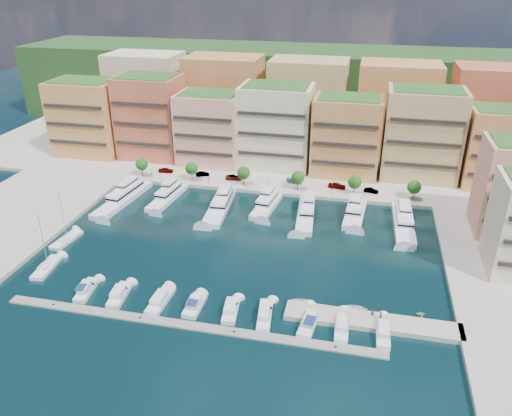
# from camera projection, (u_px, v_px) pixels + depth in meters

# --- Properties ---
(ground) EXTENTS (400.00, 400.00, 0.00)m
(ground) POSITION_uv_depth(u_px,v_px,m) (242.00, 246.00, 116.56)
(ground) COLOR black
(ground) RESTS_ON ground
(north_quay) EXTENTS (220.00, 64.00, 2.00)m
(north_quay) POSITION_uv_depth(u_px,v_px,m) (286.00, 157.00, 170.98)
(north_quay) COLOR #9E998E
(north_quay) RESTS_ON ground
(hillside) EXTENTS (240.00, 40.00, 58.00)m
(hillside) POSITION_uv_depth(u_px,v_px,m) (305.00, 120.00, 213.11)
(hillside) COLOR #1B3917
(hillside) RESTS_ON ground
(south_pontoon) EXTENTS (72.00, 2.20, 0.35)m
(south_pontoon) POSITION_uv_depth(u_px,v_px,m) (186.00, 326.00, 90.82)
(south_pontoon) COLOR gray
(south_pontoon) RESTS_ON ground
(finger_pier) EXTENTS (32.00, 5.00, 2.00)m
(finger_pier) POSITION_uv_depth(u_px,v_px,m) (372.00, 324.00, 91.30)
(finger_pier) COLOR #9E998E
(finger_pier) RESTS_ON ground
(apartment_0) EXTENTS (22.00, 16.50, 24.80)m
(apartment_0) POSITION_uv_depth(u_px,v_px,m) (88.00, 117.00, 167.70)
(apartment_0) COLOR #C48847
(apartment_0) RESTS_ON north_quay
(apartment_1) EXTENTS (20.00, 16.50, 26.80)m
(apartment_1) POSITION_uv_depth(u_px,v_px,m) (151.00, 117.00, 164.66)
(apartment_1) COLOR #D46346
(apartment_1) RESTS_ON north_quay
(apartment_2) EXTENTS (20.00, 15.50, 22.80)m
(apartment_2) POSITION_uv_depth(u_px,v_px,m) (210.00, 128.00, 159.62)
(apartment_2) COLOR #F4A188
(apartment_2) RESTS_ON north_quay
(apartment_3) EXTENTS (22.00, 16.50, 25.80)m
(apartment_3) POSITION_uv_depth(u_px,v_px,m) (276.00, 126.00, 156.56)
(apartment_3) COLOR #F0E7BA
(apartment_3) RESTS_ON north_quay
(apartment_4) EXTENTS (20.00, 15.50, 23.80)m
(apartment_4) POSITION_uv_depth(u_px,v_px,m) (346.00, 136.00, 150.88)
(apartment_4) COLOR tan
(apartment_4) RESTS_ON north_quay
(apartment_5) EXTENTS (22.00, 16.50, 26.80)m
(apartment_5) POSITION_uv_depth(u_px,v_px,m) (422.00, 134.00, 147.63)
(apartment_5) COLOR tan
(apartment_5) RESTS_ON north_quay
(apartment_6) EXTENTS (20.00, 15.50, 22.80)m
(apartment_6) POSITION_uv_depth(u_px,v_px,m) (502.00, 148.00, 142.39)
(apartment_6) COLOR #C48847
(apartment_6) RESTS_ON north_quay
(backblock_0) EXTENTS (26.00, 18.00, 30.00)m
(backblock_0) POSITION_uv_depth(u_px,v_px,m) (147.00, 95.00, 185.42)
(backblock_0) COLOR #F0E7BA
(backblock_0) RESTS_ON north_quay
(backblock_1) EXTENTS (26.00, 18.00, 30.00)m
(backblock_1) POSITION_uv_depth(u_px,v_px,m) (225.00, 99.00, 179.48)
(backblock_1) COLOR tan
(backblock_1) RESTS_ON north_quay
(backblock_2) EXTENTS (26.00, 18.00, 30.00)m
(backblock_2) POSITION_uv_depth(u_px,v_px,m) (308.00, 104.00, 173.54)
(backblock_2) COLOR tan
(backblock_2) RESTS_ON north_quay
(backblock_3) EXTENTS (26.00, 18.00, 30.00)m
(backblock_3) POSITION_uv_depth(u_px,v_px,m) (396.00, 108.00, 167.60)
(backblock_3) COLOR #C48847
(backblock_3) RESTS_ON north_quay
(backblock_4) EXTENTS (26.00, 18.00, 30.00)m
(backblock_4) POSITION_uv_depth(u_px,v_px,m) (492.00, 114.00, 161.66)
(backblock_4) COLOR #D46346
(backblock_4) RESTS_ON north_quay
(tree_0) EXTENTS (3.80, 3.80, 5.65)m
(tree_0) POSITION_uv_depth(u_px,v_px,m) (142.00, 164.00, 151.81)
(tree_0) COLOR #473323
(tree_0) RESTS_ON north_quay
(tree_1) EXTENTS (3.80, 3.80, 5.65)m
(tree_1) POSITION_uv_depth(u_px,v_px,m) (192.00, 168.00, 148.64)
(tree_1) COLOR #473323
(tree_1) RESTS_ON north_quay
(tree_2) EXTENTS (3.80, 3.80, 5.65)m
(tree_2) POSITION_uv_depth(u_px,v_px,m) (244.00, 173.00, 145.47)
(tree_2) COLOR #473323
(tree_2) RESTS_ON north_quay
(tree_3) EXTENTS (3.80, 3.80, 5.65)m
(tree_3) POSITION_uv_depth(u_px,v_px,m) (298.00, 177.00, 142.31)
(tree_3) COLOR #473323
(tree_3) RESTS_ON north_quay
(tree_4) EXTENTS (3.80, 3.80, 5.65)m
(tree_4) POSITION_uv_depth(u_px,v_px,m) (355.00, 182.00, 139.14)
(tree_4) COLOR #473323
(tree_4) RESTS_ON north_quay
(tree_5) EXTENTS (3.80, 3.80, 5.65)m
(tree_5) POSITION_uv_depth(u_px,v_px,m) (414.00, 187.00, 135.97)
(tree_5) COLOR #473323
(tree_5) RESTS_ON north_quay
(lamppost_0) EXTENTS (0.30, 0.30, 4.20)m
(lamppost_0) POSITION_uv_depth(u_px,v_px,m) (151.00, 171.00, 149.40)
(lamppost_0) COLOR black
(lamppost_0) RESTS_ON north_quay
(lamppost_1) EXTENTS (0.30, 0.30, 4.20)m
(lamppost_1) POSITION_uv_depth(u_px,v_px,m) (209.00, 176.00, 145.84)
(lamppost_1) COLOR black
(lamppost_1) RESTS_ON north_quay
(lamppost_2) EXTENTS (0.30, 0.30, 4.20)m
(lamppost_2) POSITION_uv_depth(u_px,v_px,m) (269.00, 181.00, 142.27)
(lamppost_2) COLOR black
(lamppost_2) RESTS_ON north_quay
(lamppost_3) EXTENTS (0.30, 0.30, 4.20)m
(lamppost_3) POSITION_uv_depth(u_px,v_px,m) (332.00, 187.00, 138.71)
(lamppost_3) COLOR black
(lamppost_3) RESTS_ON north_quay
(lamppost_4) EXTENTS (0.30, 0.30, 4.20)m
(lamppost_4) POSITION_uv_depth(u_px,v_px,m) (399.00, 192.00, 135.14)
(lamppost_4) COLOR black
(lamppost_4) RESTS_ON north_quay
(yacht_0) EXTENTS (7.10, 25.39, 7.30)m
(yacht_0) POSITION_uv_depth(u_px,v_px,m) (124.00, 196.00, 139.01)
(yacht_0) COLOR white
(yacht_0) RESTS_ON ground
(yacht_1) EXTENTS (5.91, 18.38, 7.30)m
(yacht_1) POSITION_uv_depth(u_px,v_px,m) (168.00, 196.00, 139.52)
(yacht_1) COLOR white
(yacht_1) RESTS_ON ground
(yacht_2) EXTENTS (6.45, 22.88, 7.30)m
(yacht_2) POSITION_uv_depth(u_px,v_px,m) (221.00, 204.00, 134.53)
(yacht_2) COLOR white
(yacht_2) RESTS_ON ground
(yacht_3) EXTENTS (6.17, 16.61, 7.30)m
(yacht_3) POSITION_uv_depth(u_px,v_px,m) (267.00, 204.00, 134.68)
(yacht_3) COLOR white
(yacht_3) RESTS_ON ground
(yacht_4) EXTENTS (5.88, 21.78, 7.30)m
(yacht_4) POSITION_uv_depth(u_px,v_px,m) (306.00, 212.00, 130.37)
(yacht_4) COLOR white
(yacht_4) RESTS_ON ground
(yacht_5) EXTENTS (5.71, 16.55, 7.30)m
(yacht_5) POSITION_uv_depth(u_px,v_px,m) (355.00, 212.00, 130.01)
(yacht_5) COLOR white
(yacht_5) RESTS_ON ground
(yacht_6) EXTENTS (5.27, 21.98, 7.30)m
(yacht_6) POSITION_uv_depth(u_px,v_px,m) (403.00, 221.00, 125.37)
(yacht_6) COLOR white
(yacht_6) RESTS_ON ground
(cruiser_1) EXTENTS (3.52, 8.12, 2.66)m
(cruiser_1) POSITION_uv_depth(u_px,v_px,m) (86.00, 290.00, 99.88)
(cruiser_1) COLOR white
(cruiser_1) RESTS_ON ground
(cruiser_2) EXTENTS (3.58, 8.40, 2.55)m
(cruiser_2) POSITION_uv_depth(u_px,v_px,m) (120.00, 295.00, 98.47)
(cruiser_2) COLOR white
(cruiser_2) RESTS_ON ground
(cruiser_3) EXTENTS (2.99, 9.15, 2.55)m
(cruiser_3) POSITION_uv_depth(u_px,v_px,m) (160.00, 301.00, 96.76)
(cruiser_3) COLOR white
(cruiser_3) RESTS_ON ground
(cruiser_4) EXTENTS (2.82, 7.35, 2.66)m
(cruiser_4) POSITION_uv_depth(u_px,v_px,m) (195.00, 305.00, 95.36)
(cruiser_4) COLOR white
(cruiser_4) RESTS_ON ground
(cruiser_5) EXTENTS (3.50, 7.86, 2.55)m
(cruiser_5) POSITION_uv_depth(u_px,v_px,m) (231.00, 311.00, 93.96)
(cruiser_5) COLOR white
(cruiser_5) RESTS_ON ground
(cruiser_6) EXTENTS (3.55, 9.40, 2.55)m
(cruiser_6) POSITION_uv_depth(u_px,v_px,m) (265.00, 315.00, 92.65)
(cruiser_6) COLOR white
(cruiser_6) RESTS_ON ground
(cruiser_7) EXTENTS (3.65, 9.43, 2.66)m
(cruiser_7) POSITION_uv_depth(u_px,v_px,m) (309.00, 322.00, 90.97)
(cruiser_7) COLOR white
(cruiser_7) RESTS_ON ground
(cruiser_8) EXTENTS (2.63, 8.85, 2.55)m
(cruiser_8) POSITION_uv_depth(u_px,v_px,m) (342.00, 326.00, 89.84)
(cruiser_8) COLOR white
(cruiser_8) RESTS_ON ground
(cruiser_9) EXTENTS (2.57, 8.70, 2.55)m
(cruiser_9) POSITION_uv_depth(u_px,v_px,m) (383.00, 332.00, 88.41)
(cruiser_9) COLOR white
(cruiser_9) RESTS_ON ground
(sailboat_0) EXTENTS (3.75, 9.67, 13.20)m
(sailboat_0) POSITION_uv_depth(u_px,v_px,m) (47.00, 268.00, 107.76)
(sailboat_0) COLOR white
(sailboat_0) RESTS_ON ground
(sailboat_1) EXTENTS (3.76, 9.48, 13.20)m
(sailboat_1) POSITION_uv_depth(u_px,v_px,m) (66.00, 240.00, 118.60)
(sailboat_1) COLOR white
(sailboat_1) RESTS_ON ground
(tender_0) EXTENTS (5.03, 4.14, 0.91)m
(tender_0) POSITION_uv_depth(u_px,v_px,m) (300.00, 302.00, 96.44)
(tender_0) COLOR white
(tender_0) RESTS_ON ground
(tender_3) EXTENTS (1.98, 1.81, 0.89)m
(tender_3) POSITION_uv_depth(u_px,v_px,m) (421.00, 314.00, 93.26)
(tender_3) COLOR beige
(tender_3) RESTS_ON ground
(tender_2) EXTENTS (4.39, 3.31, 0.86)m
(tender_2) POSITION_uv_depth(u_px,v_px,m) (357.00, 309.00, 94.62)
(tender_2) COLOR silver
(tender_2) RESTS_ON ground
(car_0) EXTENTS (4.77, 2.40, 1.56)m
(car_0) POSITION_uv_depth(u_px,v_px,m) (166.00, 170.00, 155.46)
(car_0) COLOR gray
(car_0) RESTS_ON north_quay
(car_1) EXTENTS (4.46, 2.94, 1.39)m
(car_1) POSITION_uv_depth(u_px,v_px,m) (203.00, 174.00, 152.78)
(car_1) COLOR gray
(car_1) RESTS_ON north_quay
(car_2) EXTENTS (5.43, 3.09, 1.43)m
(car_2) POSITION_uv_depth(u_px,v_px,m) (234.00, 177.00, 150.36)
(car_2) COLOR gray
(car_2) RESTS_ON north_quay
(car_3) EXTENTS (4.94, 3.17, 1.33)m
(car_3) POSITION_uv_depth(u_px,v_px,m) (294.00, 181.00, 147.87)
(car_3) COLOR gray
(car_3) RESTS_ON north_quay
(car_4) EXTENTS (5.20, 2.48, 1.71)m
(car_4) POSITION_uv_depth(u_px,v_px,m) (337.00, 185.00, 144.40)
(car_4) COLOR gray
(car_4) RESTS_ON north_quay
(car_5) EXTENTS (4.28, 2.18, 1.34)m
(car_5) POSITION_uv_depth(u_px,v_px,m) (371.00, 191.00, 141.54)
(car_5) COLOR gray
(car_5) RESTS_ON north_quay
(person_0) EXTENTS (0.68, 0.64, 1.56)m
(person_0) POSITION_uv_depth(u_px,v_px,m) (372.00, 312.00, 91.49)
(person_0) COLOR #25334B
(person_0) RESTS_ON finger_pier
(person_1) EXTENTS (1.05, 1.01, 1.70)m
(person_1) POSITION_uv_depth(u_px,v_px,m) (380.00, 316.00, 90.49)
(person_1) COLOR #49372C
(person_1) RESTS_ON finger_pier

